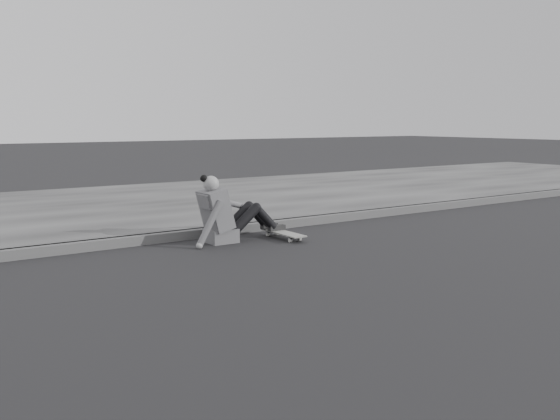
# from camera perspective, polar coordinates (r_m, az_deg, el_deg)

# --- Properties ---
(ground) EXTENTS (80.00, 80.00, 0.00)m
(ground) POSITION_cam_1_polar(r_m,az_deg,el_deg) (8.38, 20.01, -2.93)
(ground) COLOR black
(ground) RESTS_ON ground
(curb) EXTENTS (24.00, 0.16, 0.12)m
(curb) POSITION_cam_1_polar(r_m,az_deg,el_deg) (10.06, 8.03, -0.37)
(curb) COLOR #494949
(curb) RESTS_ON ground
(sidewalk) EXTENTS (24.00, 6.00, 0.12)m
(sidewalk) POSITION_cam_1_polar(r_m,az_deg,el_deg) (12.44, -1.39, 1.34)
(sidewalk) COLOR #3E3E3E
(sidewalk) RESTS_ON ground
(skateboard) EXTENTS (0.20, 0.78, 0.09)m
(skateboard) POSITION_cam_1_polar(r_m,az_deg,el_deg) (8.21, 0.31, -2.15)
(skateboard) COLOR #9C9B96
(skateboard) RESTS_ON ground
(seated_woman) EXTENTS (1.38, 0.46, 0.88)m
(seated_woman) POSITION_cam_1_polar(r_m,az_deg,el_deg) (7.98, -5.03, -0.37)
(seated_woman) COLOR #535356
(seated_woman) RESTS_ON ground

